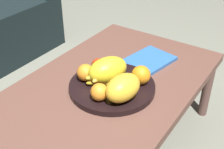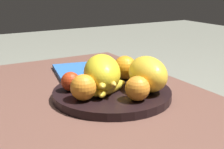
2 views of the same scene
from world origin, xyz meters
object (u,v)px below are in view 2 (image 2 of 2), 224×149
Objects in this scene: melon_large_front at (102,73)px; apple_front at (71,81)px; orange_left at (84,88)px; coffee_table at (107,115)px; banana_bunch at (105,83)px; orange_right at (137,88)px; fruit_bowl at (112,94)px; magazine at (80,72)px; orange_front at (125,68)px; melon_smaller_beside at (148,74)px.

melon_large_front is 0.10m from apple_front.
orange_left is at bearing 119.63° from melon_large_front.
coffee_table is 0.10m from banana_bunch.
orange_left reaches higher than orange_right.
coffee_table is 0.07m from fruit_bowl.
fruit_bowl is at bearing -172.71° from magazine.
apple_front reaches higher than fruit_bowl.
banana_bunch is (0.02, -0.08, -0.01)m from orange_left.
orange_front is 0.24m from orange_left.
fruit_bowl is at bearing -116.21° from apple_front.
magazine is (0.40, -0.00, -0.05)m from orange_right.
apple_front is at bearing 37.57° from orange_right.
melon_large_front is 2.18× the size of orange_front.
fruit_bowl is (0.04, -0.04, 0.05)m from coffee_table.
orange_right is at bearing -169.17° from magazine.
orange_left is (-0.00, 0.08, 0.10)m from coffee_table.
orange_right reaches higher than magazine.
magazine is (0.35, 0.07, -0.07)m from melon_smaller_beside.
melon_large_front is (0.05, -0.01, 0.12)m from coffee_table.
coffee_table is at bearing -88.41° from orange_left.
coffee_table is 0.15m from apple_front.
orange_right is (-0.08, -0.13, -0.00)m from orange_left.
melon_large_front is 2.51× the size of orange_right.
orange_right is 1.19× the size of apple_front.
melon_large_front is 0.14m from orange_front.
coffee_table is 17.38× the size of orange_right.
apple_front reaches higher than coffee_table.
melon_large_front reaches higher than melon_smaller_beside.
orange_right is at bearing -159.96° from melon_large_front.
melon_smaller_beside is 0.24m from apple_front.
coffee_table is 0.13m from orange_left.
banana_bunch is (-0.09, 0.13, -0.01)m from orange_front.
orange_left reaches higher than fruit_bowl.
coffee_table is at bearing 79.12° from melon_smaller_beside.
orange_front is (0.07, -0.13, -0.02)m from melon_large_front.
orange_left is (0.02, 0.21, -0.02)m from melon_smaller_beside.
orange_front reaches higher than fruit_bowl.
melon_large_front is at bearing -117.92° from apple_front.
melon_smaller_beside reaches higher than orange_front.
melon_smaller_beside is 0.14m from orange_front.
banana_bunch is (-0.01, 0.03, 0.04)m from fruit_bowl.
orange_right is 0.29× the size of magazine.
orange_right is at bearing -171.67° from fruit_bowl.
apple_front is 0.39× the size of banana_bunch.
fruit_bowl is 4.92× the size of orange_left.
melon_smaller_beside is 2.28× the size of orange_right.
orange_left is 0.49× the size of banana_bunch.
banana_bunch is 0.31m from magazine.
magazine is (0.21, 0.08, -0.06)m from orange_front.
apple_front is 0.24× the size of magazine.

